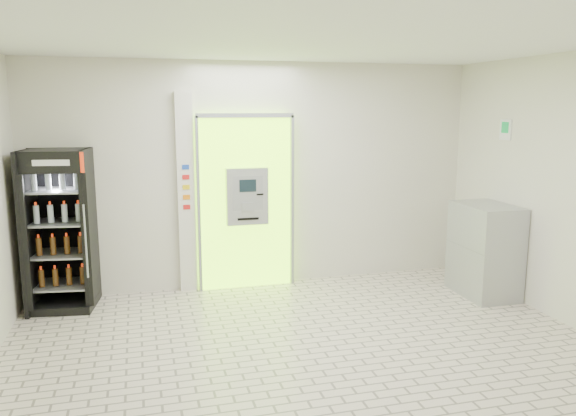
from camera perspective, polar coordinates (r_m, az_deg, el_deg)
name	(u,v)px	position (r m, az deg, el deg)	size (l,w,h in m)	color
ground	(314,359)	(5.63, 2.69, -15.08)	(6.00, 6.00, 0.00)	beige
room_shell	(316,170)	(5.12, 2.86, 3.89)	(6.00, 6.00, 6.00)	silver
atm_assembly	(246,201)	(7.49, -4.31, 0.70)	(1.30, 0.24, 2.33)	#8BE815
pillar	(186,193)	(7.40, -10.32, 1.46)	(0.22, 0.11, 2.60)	silver
beverage_cooler	(60,233)	(7.24, -22.11, -2.37)	(0.81, 0.75, 1.92)	black
steel_cabinet	(485,250)	(7.66, 19.35, -4.06)	(0.61, 0.90, 1.19)	#9FA1A6
exit_sign	(506,130)	(7.73, 21.24, 7.43)	(0.02, 0.22, 0.26)	white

